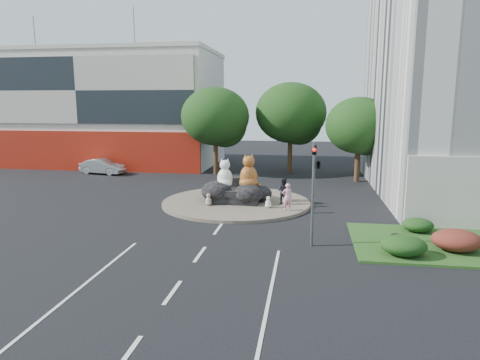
{
  "coord_description": "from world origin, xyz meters",
  "views": [
    {
      "loc": [
        4.68,
        -17.94,
        6.75
      ],
      "look_at": [
        0.56,
        8.13,
        2.0
      ],
      "focal_mm": 32.0,
      "sensor_mm": 36.0,
      "label": 1
    }
  ],
  "objects_px": {
    "cat_tabby": "(249,171)",
    "kitten_calico": "(209,199)",
    "pedestrian_pink": "(287,197)",
    "litter_bin": "(396,241)",
    "cat_white": "(225,173)",
    "pedestrian_dark": "(283,191)",
    "parked_car": "(103,167)",
    "kitten_white": "(268,202)"
  },
  "relations": [
    {
      "from": "cat_tabby",
      "to": "parked_car",
      "type": "bearing_deg",
      "value": 119.03
    },
    {
      "from": "cat_tabby",
      "to": "pedestrian_dark",
      "type": "relative_size",
      "value": 1.35
    },
    {
      "from": "kitten_white",
      "to": "parked_car",
      "type": "distance_m",
      "value": 20.8
    },
    {
      "from": "cat_tabby",
      "to": "kitten_calico",
      "type": "relative_size",
      "value": 2.88
    },
    {
      "from": "pedestrian_dark",
      "to": "parked_car",
      "type": "distance_m",
      "value": 20.9
    },
    {
      "from": "cat_white",
      "to": "litter_bin",
      "type": "height_order",
      "value": "cat_white"
    },
    {
      "from": "cat_white",
      "to": "litter_bin",
      "type": "xyz_separation_m",
      "value": [
        9.62,
        -7.9,
        -1.67
      ]
    },
    {
      "from": "cat_white",
      "to": "kitten_white",
      "type": "distance_m",
      "value": 3.72
    },
    {
      "from": "pedestrian_dark",
      "to": "litter_bin",
      "type": "bearing_deg",
      "value": 150.63
    },
    {
      "from": "cat_tabby",
      "to": "kitten_calico",
      "type": "height_order",
      "value": "cat_tabby"
    },
    {
      "from": "pedestrian_pink",
      "to": "litter_bin",
      "type": "height_order",
      "value": "pedestrian_pink"
    },
    {
      "from": "cat_white",
      "to": "litter_bin",
      "type": "bearing_deg",
      "value": -38.12
    },
    {
      "from": "cat_white",
      "to": "kitten_white",
      "type": "bearing_deg",
      "value": -23.67
    },
    {
      "from": "parked_car",
      "to": "cat_white",
      "type": "bearing_deg",
      "value": -116.78
    },
    {
      "from": "litter_bin",
      "to": "cat_tabby",
      "type": "bearing_deg",
      "value": 135.03
    },
    {
      "from": "cat_white",
      "to": "pedestrian_dark",
      "type": "distance_m",
      "value": 4.09
    },
    {
      "from": "pedestrian_pink",
      "to": "pedestrian_dark",
      "type": "xyz_separation_m",
      "value": [
        -0.34,
        1.69,
        0.02
      ]
    },
    {
      "from": "litter_bin",
      "to": "kitten_calico",
      "type": "bearing_deg",
      "value": 148.01
    },
    {
      "from": "cat_white",
      "to": "kitten_calico",
      "type": "relative_size",
      "value": 2.48
    },
    {
      "from": "cat_white",
      "to": "kitten_white",
      "type": "height_order",
      "value": "cat_white"
    },
    {
      "from": "pedestrian_dark",
      "to": "kitten_white",
      "type": "bearing_deg",
      "value": 77.79
    },
    {
      "from": "pedestrian_dark",
      "to": "litter_bin",
      "type": "distance_m",
      "value": 9.56
    },
    {
      "from": "litter_bin",
      "to": "pedestrian_dark",
      "type": "bearing_deg",
      "value": 126.52
    },
    {
      "from": "cat_white",
      "to": "pedestrian_pink",
      "type": "distance_m",
      "value": 4.82
    },
    {
      "from": "cat_white",
      "to": "parked_car",
      "type": "relative_size",
      "value": 0.45
    },
    {
      "from": "kitten_white",
      "to": "parked_car",
      "type": "height_order",
      "value": "parked_car"
    },
    {
      "from": "kitten_calico",
      "to": "cat_tabby",
      "type": "bearing_deg",
      "value": 65.9
    },
    {
      "from": "kitten_calico",
      "to": "parked_car",
      "type": "height_order",
      "value": "parked_car"
    },
    {
      "from": "cat_tabby",
      "to": "pedestrian_pink",
      "type": "distance_m",
      "value": 3.59
    },
    {
      "from": "cat_white",
      "to": "kitten_white",
      "type": "relative_size",
      "value": 2.64
    },
    {
      "from": "litter_bin",
      "to": "pedestrian_pink",
      "type": "bearing_deg",
      "value": 131.75
    },
    {
      "from": "cat_white",
      "to": "parked_car",
      "type": "distance_m",
      "value": 17.53
    },
    {
      "from": "parked_car",
      "to": "pedestrian_dark",
      "type": "bearing_deg",
      "value": -110.86
    },
    {
      "from": "kitten_calico",
      "to": "kitten_white",
      "type": "bearing_deg",
      "value": 33.53
    },
    {
      "from": "kitten_white",
      "to": "parked_car",
      "type": "bearing_deg",
      "value": 105.46
    },
    {
      "from": "cat_white",
      "to": "cat_tabby",
      "type": "distance_m",
      "value": 1.61
    },
    {
      "from": "parked_car",
      "to": "litter_bin",
      "type": "relative_size",
      "value": 7.11
    },
    {
      "from": "pedestrian_dark",
      "to": "parked_car",
      "type": "height_order",
      "value": "pedestrian_dark"
    },
    {
      "from": "pedestrian_pink",
      "to": "cat_tabby",
      "type": "bearing_deg",
      "value": -50.65
    },
    {
      "from": "pedestrian_pink",
      "to": "litter_bin",
      "type": "bearing_deg",
      "value": 118.27
    },
    {
      "from": "kitten_white",
      "to": "pedestrian_dark",
      "type": "relative_size",
      "value": 0.44
    },
    {
      "from": "kitten_calico",
      "to": "litter_bin",
      "type": "xyz_separation_m",
      "value": [
        10.45,
        -6.53,
        -0.17
      ]
    }
  ]
}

